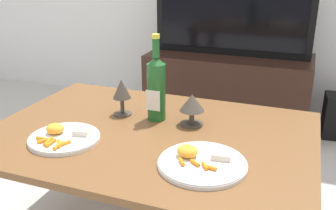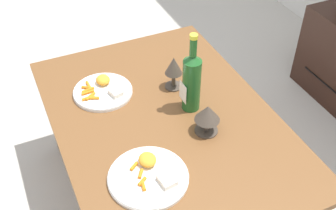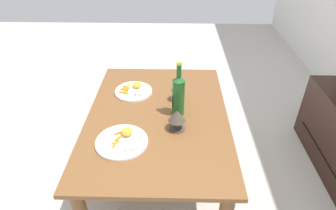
{
  "view_description": "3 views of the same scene",
  "coord_description": "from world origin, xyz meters",
  "px_view_note": "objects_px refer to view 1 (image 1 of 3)",
  "views": [
    {
      "loc": [
        0.51,
        -1.16,
        1.1
      ],
      "look_at": [
        0.05,
        0.07,
        0.6
      ],
      "focal_mm": 40.31,
      "sensor_mm": 36.0,
      "label": 1
    },
    {
      "loc": [
        1.12,
        -0.49,
        1.64
      ],
      "look_at": [
        -0.0,
        0.01,
        0.57
      ],
      "focal_mm": 45.35,
      "sensor_mm": 36.0,
      "label": 2
    },
    {
      "loc": [
        1.38,
        0.09,
        1.53
      ],
      "look_at": [
        0.02,
        0.06,
        0.6
      ],
      "focal_mm": 30.69,
      "sensor_mm": 36.0,
      "label": 3
    }
  ],
  "objects_px": {
    "goblet_right": "(192,104)",
    "dining_table": "(150,152)",
    "wine_bottle": "(156,86)",
    "dinner_plate_left": "(64,137)",
    "goblet_left": "(122,91)",
    "tv_stand": "(227,90)",
    "dinner_plate_right": "(202,162)",
    "tv_screen": "(232,14)"
  },
  "relations": [
    {
      "from": "dining_table",
      "to": "goblet_right",
      "type": "xyz_separation_m",
      "value": [
        0.13,
        0.11,
        0.17
      ]
    },
    {
      "from": "wine_bottle",
      "to": "goblet_left",
      "type": "relative_size",
      "value": 2.26
    },
    {
      "from": "goblet_left",
      "to": "dinner_plate_left",
      "type": "relative_size",
      "value": 0.6
    },
    {
      "from": "tv_screen",
      "to": "goblet_right",
      "type": "distance_m",
      "value": 1.26
    },
    {
      "from": "tv_screen",
      "to": "goblet_left",
      "type": "bearing_deg",
      "value": -98.48
    },
    {
      "from": "tv_stand",
      "to": "tv_screen",
      "type": "relative_size",
      "value": 1.05
    },
    {
      "from": "wine_bottle",
      "to": "dinner_plate_right",
      "type": "bearing_deg",
      "value": -47.46
    },
    {
      "from": "tv_stand",
      "to": "tv_screen",
      "type": "bearing_deg",
      "value": -90.0
    },
    {
      "from": "dining_table",
      "to": "dinner_plate_left",
      "type": "relative_size",
      "value": 4.77
    },
    {
      "from": "tv_stand",
      "to": "goblet_left",
      "type": "distance_m",
      "value": 1.3
    },
    {
      "from": "tv_stand",
      "to": "dinner_plate_left",
      "type": "distance_m",
      "value": 1.57
    },
    {
      "from": "dining_table",
      "to": "wine_bottle",
      "type": "relative_size",
      "value": 3.5
    },
    {
      "from": "dining_table",
      "to": "goblet_right",
      "type": "height_order",
      "value": "goblet_right"
    },
    {
      "from": "wine_bottle",
      "to": "goblet_right",
      "type": "bearing_deg",
      "value": -2.8
    },
    {
      "from": "wine_bottle",
      "to": "dinner_plate_left",
      "type": "bearing_deg",
      "value": -128.34
    },
    {
      "from": "wine_bottle",
      "to": "tv_screen",
      "type": "bearing_deg",
      "value": 88.3
    },
    {
      "from": "tv_stand",
      "to": "dining_table",
      "type": "bearing_deg",
      "value": -90.65
    },
    {
      "from": "tv_stand",
      "to": "dinner_plate_right",
      "type": "distance_m",
      "value": 1.57
    },
    {
      "from": "tv_screen",
      "to": "goblet_right",
      "type": "relative_size",
      "value": 8.48
    },
    {
      "from": "goblet_left",
      "to": "dinner_plate_right",
      "type": "distance_m",
      "value": 0.51
    },
    {
      "from": "dinner_plate_left",
      "to": "goblet_right",
      "type": "bearing_deg",
      "value": 37.03
    },
    {
      "from": "tv_stand",
      "to": "tv_screen",
      "type": "xyz_separation_m",
      "value": [
        -0.0,
        -0.0,
        0.53
      ]
    },
    {
      "from": "tv_screen",
      "to": "goblet_right",
      "type": "bearing_deg",
      "value": -84.84
    },
    {
      "from": "goblet_right",
      "to": "dining_table",
      "type": "bearing_deg",
      "value": -138.02
    },
    {
      "from": "tv_screen",
      "to": "wine_bottle",
      "type": "relative_size",
      "value": 3.1
    },
    {
      "from": "goblet_right",
      "to": "dinner_plate_left",
      "type": "distance_m",
      "value": 0.48
    },
    {
      "from": "dinner_plate_left",
      "to": "goblet_left",
      "type": "bearing_deg",
      "value": 73.53
    },
    {
      "from": "tv_screen",
      "to": "dining_table",
      "type": "bearing_deg",
      "value": -90.65
    },
    {
      "from": "tv_stand",
      "to": "dinner_plate_right",
      "type": "bearing_deg",
      "value": -81.34
    },
    {
      "from": "goblet_right",
      "to": "dinner_plate_left",
      "type": "relative_size",
      "value": 0.5
    },
    {
      "from": "tv_stand",
      "to": "wine_bottle",
      "type": "distance_m",
      "value": 1.3
    },
    {
      "from": "dinner_plate_left",
      "to": "wine_bottle",
      "type": "bearing_deg",
      "value": 51.66
    },
    {
      "from": "goblet_right",
      "to": "tv_stand",
      "type": "bearing_deg",
      "value": 95.15
    },
    {
      "from": "tv_stand",
      "to": "goblet_right",
      "type": "distance_m",
      "value": 1.29
    },
    {
      "from": "goblet_left",
      "to": "goblet_right",
      "type": "xyz_separation_m",
      "value": [
        0.3,
        0.0,
        -0.02
      ]
    },
    {
      "from": "wine_bottle",
      "to": "dinner_plate_left",
      "type": "distance_m",
      "value": 0.4
    },
    {
      "from": "goblet_left",
      "to": "tv_stand",
      "type": "bearing_deg",
      "value": 81.53
    },
    {
      "from": "tv_stand",
      "to": "dinner_plate_left",
      "type": "xyz_separation_m",
      "value": [
        -0.27,
        -1.53,
        0.27
      ]
    },
    {
      "from": "tv_screen",
      "to": "tv_stand",
      "type": "bearing_deg",
      "value": 90.0
    },
    {
      "from": "dining_table",
      "to": "wine_bottle",
      "type": "height_order",
      "value": "wine_bottle"
    },
    {
      "from": "goblet_left",
      "to": "dinner_plate_left",
      "type": "distance_m",
      "value": 0.31
    },
    {
      "from": "tv_stand",
      "to": "wine_bottle",
      "type": "xyz_separation_m",
      "value": [
        -0.04,
        -1.23,
        0.4
      ]
    }
  ]
}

